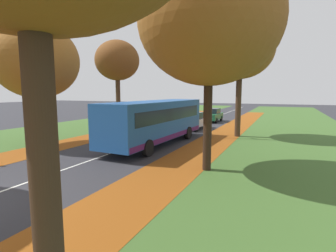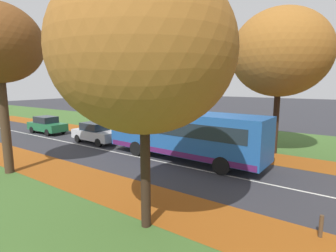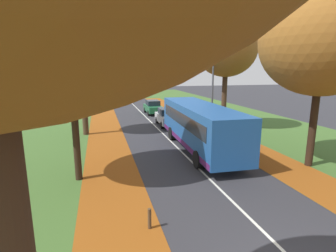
{
  "view_description": "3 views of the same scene",
  "coord_description": "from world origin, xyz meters",
  "views": [
    {
      "loc": [
        9.28,
        -4.45,
        3.59
      ],
      "look_at": [
        1.87,
        12.06,
        1.24
      ],
      "focal_mm": 28.0,
      "sensor_mm": 36.0,
      "label": 1
    },
    {
      "loc": [
        -12.41,
        3.08,
        4.71
      ],
      "look_at": [
        1.97,
        13.07,
        1.87
      ],
      "focal_mm": 28.0,
      "sensor_mm": 36.0,
      "label": 2
    },
    {
      "loc": [
        -4.99,
        -4.3,
        5.19
      ],
      "look_at": [
        -0.8,
        11.66,
        1.67
      ],
      "focal_mm": 28.0,
      "sensor_mm": 36.0,
      "label": 3
    }
  ],
  "objects": [
    {
      "name": "leaf_litter_left",
      "position": [
        -4.6,
        14.0,
        0.01
      ],
      "size": [
        2.8,
        60.0,
        0.0
      ],
      "primitive_type": "cube",
      "color": "#8C4714",
      "rests_on": "grass_verge_left"
    },
    {
      "name": "car_green_following",
      "position": [
        1.26,
        26.65,
        0.81
      ],
      "size": [
        1.79,
        4.2,
        1.62
      ],
      "color": "#1E6038",
      "rests_on": "ground"
    },
    {
      "name": "tree_right_near",
      "position": [
        6.08,
        7.07,
        6.66
      ],
      "size": [
        6.27,
        6.27,
        9.5
      ],
      "color": "black",
      "rests_on": "ground"
    },
    {
      "name": "car_silver_lead",
      "position": [
        1.21,
        19.64,
        0.81
      ],
      "size": [
        1.9,
        4.26,
        1.62
      ],
      "color": "#B7BABF",
      "rests_on": "ground"
    },
    {
      "name": "road_centre_line",
      "position": [
        0.0,
        20.0,
        0.0
      ],
      "size": [
        0.12,
        80.0,
        0.01
      ],
      "primitive_type": "cube",
      "color": "silver",
      "rests_on": "ground"
    },
    {
      "name": "bus",
      "position": [
        1.27,
        11.44,
        1.7
      ],
      "size": [
        2.92,
        10.48,
        2.98
      ],
      "color": "#1E5199",
      "rests_on": "ground"
    },
    {
      "name": "bollard_third",
      "position": [
        -3.59,
        3.46,
        0.36
      ],
      "size": [
        0.12,
        0.12,
        0.73
      ],
      "primitive_type": "cylinder",
      "color": "#4C3823",
      "rests_on": "ground"
    },
    {
      "name": "tree_right_mid",
      "position": [
        5.81,
        17.07,
        6.95
      ],
      "size": [
        5.29,
        5.29,
        9.37
      ],
      "color": "#422D1E",
      "rests_on": "ground"
    },
    {
      "name": "tree_left_near",
      "position": [
        -6.15,
        8.32,
        5.67
      ],
      "size": [
        5.58,
        5.58,
        8.19
      ],
      "color": "black",
      "rests_on": "ground"
    },
    {
      "name": "leaf_litter_right",
      "position": [
        4.6,
        14.0,
        0.01
      ],
      "size": [
        2.8,
        60.0,
        0.0
      ],
      "primitive_type": "cube",
      "color": "#8C4714",
      "rests_on": "grass_verge_right"
    },
    {
      "name": "grass_verge_left",
      "position": [
        -9.2,
        20.0,
        0.0
      ],
      "size": [
        12.0,
        90.0,
        0.01
      ],
      "primitive_type": "cube",
      "color": "#3D6028",
      "rests_on": "ground"
    },
    {
      "name": "tree_left_mid",
      "position": [
        -6.2,
        17.74,
        6.65
      ],
      "size": [
        4.39,
        4.39,
        8.68
      ],
      "color": "#422D1E",
      "rests_on": "ground"
    },
    {
      "name": "grass_verge_right",
      "position": [
        9.2,
        20.0,
        0.0
      ],
      "size": [
        12.0,
        90.0,
        0.01
      ],
      "primitive_type": "cube",
      "color": "#3D6028",
      "rests_on": "ground"
    },
    {
      "name": "streetlamp_right",
      "position": [
        3.67,
        15.6,
        3.74
      ],
      "size": [
        1.89,
        0.28,
        6.0
      ],
      "color": "#47474C",
      "rests_on": "ground"
    }
  ]
}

